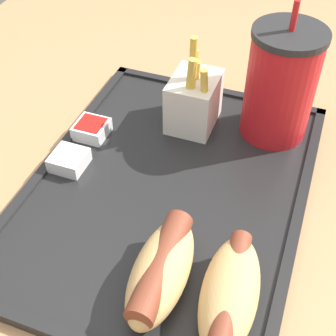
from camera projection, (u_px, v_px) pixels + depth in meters
food_tray at (168, 189)px, 0.55m from camera, size 0.42×0.31×0.01m
soda_cup at (281, 84)px, 0.57m from camera, size 0.09×0.09×0.18m
hot_dog_far at (230, 292)px, 0.42m from camera, size 0.13×0.06×0.05m
hot_dog_near at (161, 270)px, 0.43m from camera, size 0.13×0.05×0.05m
fries_carton at (194, 100)px, 0.60m from camera, size 0.07×0.06×0.13m
sauce_cup_mayo at (69, 160)px, 0.56m from camera, size 0.04×0.04×0.02m
sauce_cup_ketchup at (92, 129)px, 0.60m from camera, size 0.04×0.04×0.02m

